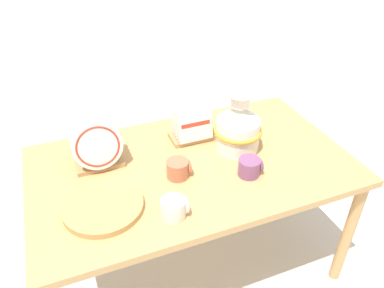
# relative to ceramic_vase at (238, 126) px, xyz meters

# --- Properties ---
(ground_plane) EXTENTS (14.00, 14.00, 0.00)m
(ground_plane) POSITION_rel_ceramic_vase_xyz_m (-0.25, -0.04, -0.84)
(ground_plane) COLOR beige
(display_table) EXTENTS (1.50, 0.87, 0.71)m
(display_table) POSITION_rel_ceramic_vase_xyz_m (-0.25, -0.04, -0.20)
(display_table) COLOR tan
(display_table) RESTS_ON ground_plane
(ceramic_vase) EXTENTS (0.24, 0.24, 0.31)m
(ceramic_vase) POSITION_rel_ceramic_vase_xyz_m (0.00, 0.00, 0.00)
(ceramic_vase) COLOR white
(ceramic_vase) RESTS_ON display_table
(dish_rack_round_plates) EXTENTS (0.22, 0.16, 0.25)m
(dish_rack_round_plates) POSITION_rel_ceramic_vase_xyz_m (-0.66, 0.11, -0.02)
(dish_rack_round_plates) COLOR tan
(dish_rack_round_plates) RESTS_ON display_table
(dish_rack_square_plates) EXTENTS (0.22, 0.15, 0.20)m
(dish_rack_square_plates) POSITION_rel_ceramic_vase_xyz_m (-0.18, 0.17, -0.05)
(dish_rack_square_plates) COLOR tan
(dish_rack_square_plates) RESTS_ON display_table
(wicker_charger_stack) EXTENTS (0.33, 0.33, 0.03)m
(wicker_charger_stack) POSITION_rel_ceramic_vase_xyz_m (-0.70, -0.19, -0.11)
(wicker_charger_stack) COLOR tan
(wicker_charger_stack) RESTS_ON display_table
(mug_terracotta_glaze) EXTENTS (0.11, 0.10, 0.08)m
(mug_terracotta_glaze) POSITION_rel_ceramic_vase_xyz_m (-0.34, -0.10, -0.09)
(mug_terracotta_glaze) COLOR #B76647
(mug_terracotta_glaze) RESTS_ON display_table
(mug_cream_glaze) EXTENTS (0.11, 0.10, 0.08)m
(mug_cream_glaze) POSITION_rel_ceramic_vase_xyz_m (-0.44, -0.33, -0.09)
(mug_cream_glaze) COLOR silver
(mug_cream_glaze) RESTS_ON display_table
(mug_plum_glaze) EXTENTS (0.11, 0.10, 0.08)m
(mug_plum_glaze) POSITION_rel_ceramic_vase_xyz_m (-0.04, -0.21, -0.09)
(mug_plum_glaze) COLOR #7A4770
(mug_plum_glaze) RESTS_ON display_table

